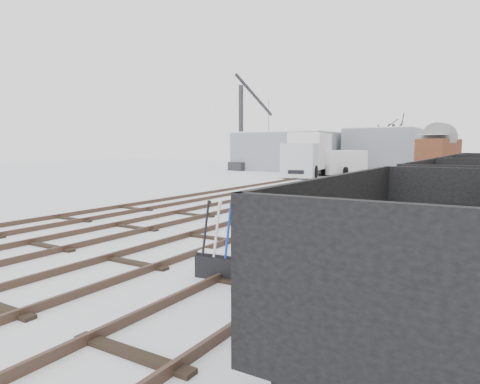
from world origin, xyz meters
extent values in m
plane|color=white|center=(0.00, 0.00, 0.00)|extent=(120.00, 120.00, 0.00)
cube|color=black|center=(-6.72, 14.00, 0.07)|extent=(0.07, 52.00, 0.15)
cube|color=black|center=(-5.28, 14.00, 0.07)|extent=(0.07, 52.00, 0.15)
cube|color=black|center=(-6.00, 2.00, 0.03)|extent=(1.90, 0.20, 0.08)
cube|color=black|center=(-3.72, 14.00, 0.07)|extent=(0.07, 52.00, 0.15)
cube|color=black|center=(-2.28, 14.00, 0.07)|extent=(0.07, 52.00, 0.15)
cube|color=black|center=(-3.00, 2.00, 0.03)|extent=(1.90, 0.20, 0.08)
cube|color=black|center=(-0.72, 14.00, 0.07)|extent=(0.07, 52.00, 0.15)
cube|color=black|center=(0.72, 14.00, 0.07)|extent=(0.07, 52.00, 0.15)
cube|color=black|center=(0.00, 2.00, 0.03)|extent=(1.90, 0.20, 0.08)
cube|color=black|center=(2.28, 14.00, 0.07)|extent=(0.07, 52.00, 0.15)
cube|color=black|center=(3.72, 14.00, 0.07)|extent=(0.07, 52.00, 0.15)
cube|color=black|center=(3.00, 2.00, 0.03)|extent=(1.90, 0.20, 0.08)
cube|color=black|center=(5.28, 14.00, 0.07)|extent=(0.07, 52.00, 0.15)
cube|color=black|center=(6.00, 2.00, 0.03)|extent=(1.90, 0.20, 0.08)
cube|color=gray|center=(-13.00, 36.00, 2.00)|extent=(10.00, 8.00, 4.00)
cube|color=white|center=(-13.00, 36.00, 4.05)|extent=(9.80, 7.84, 0.10)
cube|color=gray|center=(-4.00, 40.00, 2.20)|extent=(7.00, 6.00, 4.40)
cube|color=white|center=(-4.00, 40.00, 4.45)|extent=(6.86, 5.88, 0.10)
cube|color=black|center=(2.35, 0.23, 0.22)|extent=(1.34, 0.56, 0.44)
cube|color=black|center=(2.35, 0.23, 0.46)|extent=(1.33, 0.44, 0.06)
cube|color=white|center=(2.35, 0.23, 0.50)|extent=(1.27, 0.40, 0.03)
cylinder|color=black|center=(1.85, 0.18, 0.95)|extent=(0.08, 0.32, 1.08)
cylinder|color=silver|center=(2.10, 0.21, 0.95)|extent=(0.08, 0.32, 1.08)
cylinder|color=#0D2CAA|center=(2.35, 0.23, 0.95)|extent=(0.08, 0.32, 1.08)
cylinder|color=black|center=(2.60, 0.26, 0.95)|extent=(0.08, 0.32, 1.08)
cylinder|color=black|center=(2.84, 0.29, 0.95)|extent=(0.08, 0.32, 1.08)
imported|color=black|center=(3.10, 0.33, 0.81)|extent=(0.45, 0.63, 1.62)
cube|color=black|center=(6.00, -1.02, 0.59)|extent=(1.73, 4.75, 0.36)
cube|color=black|center=(6.00, -1.02, 0.77)|extent=(2.16, 5.40, 0.11)
cube|color=black|center=(4.96, -1.02, 1.49)|extent=(0.09, 5.40, 1.44)
cube|color=white|center=(6.00, -1.02, 0.86)|extent=(1.94, 5.18, 0.05)
cylinder|color=black|center=(5.01, -2.75, 0.32)|extent=(0.11, 0.63, 0.63)
cube|color=black|center=(6.00, 5.38, 0.59)|extent=(1.73, 4.75, 0.36)
cube|color=black|center=(6.00, 5.38, 0.77)|extent=(2.16, 5.40, 0.11)
cube|color=black|center=(4.96, 5.38, 1.49)|extent=(0.09, 5.40, 1.44)
cube|color=white|center=(6.00, 5.38, 0.86)|extent=(1.94, 5.18, 0.05)
cylinder|color=black|center=(5.01, 3.65, 0.32)|extent=(0.11, 0.63, 0.63)
cube|color=black|center=(6.00, 11.78, 0.59)|extent=(1.73, 4.75, 0.36)
cube|color=black|center=(6.00, 11.78, 0.77)|extent=(2.16, 5.40, 0.11)
cube|color=black|center=(4.96, 11.78, 1.49)|extent=(0.09, 5.40, 1.44)
cube|color=white|center=(6.00, 11.78, 0.86)|extent=(1.94, 5.18, 0.05)
cylinder|color=black|center=(5.01, 10.05, 0.32)|extent=(0.11, 0.63, 0.63)
cube|color=black|center=(4.96, 18.18, 1.49)|extent=(0.09, 5.40, 1.44)
cylinder|color=black|center=(5.01, 16.45, 0.32)|extent=(0.11, 0.63, 0.63)
cube|color=black|center=(2.27, 32.96, 0.60)|extent=(2.64, 4.36, 0.37)
cube|color=#4F2217|center=(2.27, 32.96, 1.99)|extent=(3.19, 5.00, 2.40)
cube|color=white|center=(2.27, 32.96, 3.51)|extent=(2.92, 4.73, 0.04)
cylinder|color=black|center=(1.26, 31.49, 0.32)|extent=(0.11, 0.65, 0.65)
cylinder|color=black|center=(3.29, 34.44, 0.32)|extent=(0.11, 0.65, 0.65)
cube|color=black|center=(-7.37, 27.89, 0.59)|extent=(2.59, 8.29, 0.32)
cube|color=#B7BCC2|center=(-7.37, 24.87, 1.45)|extent=(2.90, 2.54, 2.69)
cube|color=silver|center=(-7.37, 28.75, 2.15)|extent=(3.56, 5.96, 3.02)
cube|color=white|center=(-7.37, 28.75, 3.68)|extent=(3.49, 5.85, 0.04)
cylinder|color=black|center=(-8.55, 25.09, 0.54)|extent=(0.32, 1.08, 1.08)
cylinder|color=black|center=(-6.18, 30.90, 0.54)|extent=(0.32, 1.08, 1.08)
cube|color=silver|center=(-5.70, 31.46, 1.14)|extent=(3.96, 5.47, 2.05)
cube|color=white|center=(-5.70, 31.46, 2.19)|extent=(3.86, 5.34, 0.05)
cylinder|color=black|center=(-6.73, 29.87, 0.40)|extent=(0.25, 0.80, 0.80)
cylinder|color=black|center=(-4.67, 33.06, 0.40)|extent=(0.25, 0.80, 0.80)
cube|color=#2A2A2F|center=(-17.00, 32.63, 0.45)|extent=(2.46, 2.46, 0.90)
cylinder|color=#2A2A2F|center=(-17.00, 32.63, 4.49)|extent=(0.49, 0.49, 8.97)
cylinder|color=#2A2A2F|center=(-17.00, 34.65, 8.08)|extent=(1.76, 5.61, 4.14)
cylinder|color=black|center=(-17.00, 37.01, 5.38)|extent=(0.04, 0.04, 5.05)
cylinder|color=black|center=(-3.35, 42.00, 2.48)|extent=(0.30, 0.30, 4.97)
camera|label=1|loc=(6.76, -6.59, 2.57)|focal=32.00mm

